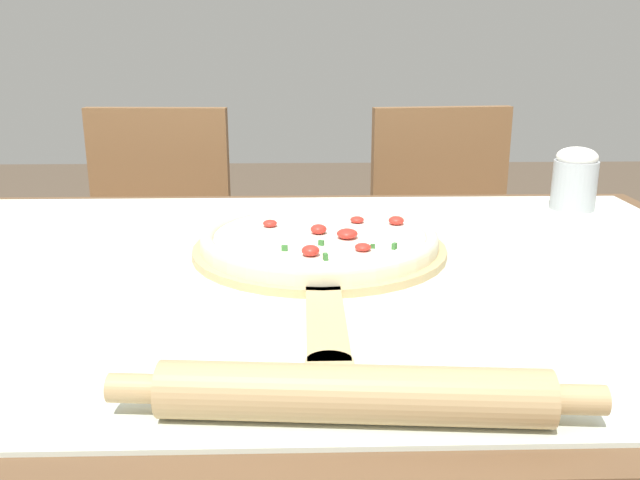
% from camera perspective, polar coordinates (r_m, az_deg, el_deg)
% --- Properties ---
extents(dining_table, '(1.45, 0.99, 0.73)m').
position_cam_1_polar(dining_table, '(1.02, -2.87, -7.48)').
color(dining_table, brown).
rests_on(dining_table, ground_plane).
extents(towel_cloth, '(1.37, 0.91, 0.00)m').
position_cam_1_polar(towel_cloth, '(0.99, -2.95, -2.48)').
color(towel_cloth, silver).
rests_on(towel_cloth, dining_table).
extents(pizza_peel, '(0.39, 0.61, 0.01)m').
position_cam_1_polar(pizza_peel, '(1.03, -0.01, -1.17)').
color(pizza_peel, tan).
rests_on(pizza_peel, towel_cloth).
extents(pizza, '(0.36, 0.36, 0.03)m').
position_cam_1_polar(pizza, '(1.04, -0.02, 0.20)').
color(pizza, beige).
rests_on(pizza, pizza_peel).
extents(rolling_pin, '(0.43, 0.08, 0.05)m').
position_cam_1_polar(rolling_pin, '(0.60, 2.81, -12.81)').
color(rolling_pin, tan).
rests_on(rolling_pin, towel_cloth).
extents(chair_left, '(0.42, 0.42, 0.88)m').
position_cam_1_polar(chair_left, '(1.87, -13.65, -0.94)').
color(chair_left, brown).
rests_on(chair_left, ground_plane).
extents(chair_right, '(0.44, 0.44, 0.88)m').
position_cam_1_polar(chair_right, '(1.87, 10.57, -0.76)').
color(chair_right, brown).
rests_on(chair_right, ground_plane).
extents(flour_cup, '(0.08, 0.08, 0.12)m').
position_cam_1_polar(flour_cup, '(1.40, 20.67, 4.91)').
color(flour_cup, '#B2B7BC').
rests_on(flour_cup, towel_cloth).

